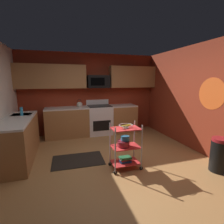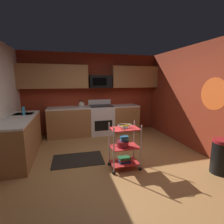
{
  "view_description": "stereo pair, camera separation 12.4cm",
  "coord_description": "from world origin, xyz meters",
  "px_view_note": "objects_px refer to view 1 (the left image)",
  "views": [
    {
      "loc": [
        -0.97,
        -3.15,
        1.73
      ],
      "look_at": [
        0.1,
        0.33,
        1.05
      ],
      "focal_mm": 26.96,
      "sensor_mm": 36.0,
      "label": 1
    },
    {
      "loc": [
        -0.85,
        -3.19,
        1.73
      ],
      "look_at": [
        0.1,
        0.33,
        1.05
      ],
      "focal_mm": 26.96,
      "sensor_mm": 36.0,
      "label": 2
    }
  ],
  "objects_px": {
    "rolling_cart": "(125,147)",
    "fruit_bowl": "(126,126)",
    "mixing_bowl_small": "(125,138)",
    "mixing_bowl_large": "(123,144)",
    "trash_can": "(220,155)",
    "microwave": "(98,82)",
    "dish_soap_bottle": "(21,111)",
    "kettle": "(79,105)",
    "oven_range": "(100,119)",
    "book_stack": "(125,159)"
  },
  "relations": [
    {
      "from": "oven_range",
      "to": "microwave",
      "type": "relative_size",
      "value": 1.57
    },
    {
      "from": "fruit_bowl",
      "to": "trash_can",
      "type": "distance_m",
      "value": 1.89
    },
    {
      "from": "fruit_bowl",
      "to": "trash_can",
      "type": "xyz_separation_m",
      "value": [
        1.69,
        -0.64,
        -0.55
      ]
    },
    {
      "from": "kettle",
      "to": "microwave",
      "type": "bearing_deg",
      "value": 9.71
    },
    {
      "from": "kettle",
      "to": "dish_soap_bottle",
      "type": "xyz_separation_m",
      "value": [
        -1.45,
        -0.92,
        0.02
      ]
    },
    {
      "from": "microwave",
      "to": "trash_can",
      "type": "xyz_separation_m",
      "value": [
        1.68,
        -3.09,
        -1.37
      ]
    },
    {
      "from": "book_stack",
      "to": "trash_can",
      "type": "distance_m",
      "value": 1.82
    },
    {
      "from": "rolling_cart",
      "to": "mixing_bowl_large",
      "type": "relative_size",
      "value": 3.63
    },
    {
      "from": "trash_can",
      "to": "rolling_cart",
      "type": "bearing_deg",
      "value": 159.27
    },
    {
      "from": "mixing_bowl_small",
      "to": "kettle",
      "type": "bearing_deg",
      "value": 104.97
    },
    {
      "from": "mixing_bowl_small",
      "to": "microwave",
      "type": "bearing_deg",
      "value": 89.69
    },
    {
      "from": "rolling_cart",
      "to": "dish_soap_bottle",
      "type": "relative_size",
      "value": 4.57
    },
    {
      "from": "mixing_bowl_large",
      "to": "trash_can",
      "type": "distance_m",
      "value": 1.86
    },
    {
      "from": "mixing_bowl_small",
      "to": "trash_can",
      "type": "bearing_deg",
      "value": -21.3
    },
    {
      "from": "kettle",
      "to": "trash_can",
      "type": "bearing_deg",
      "value": -52.18
    },
    {
      "from": "book_stack",
      "to": "dish_soap_bottle",
      "type": "bearing_deg",
      "value": 145.58
    },
    {
      "from": "fruit_bowl",
      "to": "mixing_bowl_large",
      "type": "distance_m",
      "value": 0.36
    },
    {
      "from": "rolling_cart",
      "to": "fruit_bowl",
      "type": "distance_m",
      "value": 0.42
    },
    {
      "from": "rolling_cart",
      "to": "kettle",
      "type": "height_order",
      "value": "kettle"
    },
    {
      "from": "fruit_bowl",
      "to": "dish_soap_bottle",
      "type": "xyz_separation_m",
      "value": [
        -2.07,
        1.42,
        0.14
      ]
    },
    {
      "from": "microwave",
      "to": "rolling_cart",
      "type": "xyz_separation_m",
      "value": [
        -0.01,
        -2.45,
        -1.25
      ]
    },
    {
      "from": "rolling_cart",
      "to": "trash_can",
      "type": "xyz_separation_m",
      "value": [
        1.69,
        -0.64,
        -0.12
      ]
    },
    {
      "from": "mixing_bowl_large",
      "to": "trash_can",
      "type": "height_order",
      "value": "trash_can"
    },
    {
      "from": "kettle",
      "to": "fruit_bowl",
      "type": "bearing_deg",
      "value": -75.17
    },
    {
      "from": "fruit_bowl",
      "to": "mixing_bowl_large",
      "type": "relative_size",
      "value": 1.08
    },
    {
      "from": "oven_range",
      "to": "rolling_cart",
      "type": "relative_size",
      "value": 1.2
    },
    {
      "from": "rolling_cart",
      "to": "oven_range",
      "type": "bearing_deg",
      "value": 89.64
    },
    {
      "from": "oven_range",
      "to": "mixing_bowl_small",
      "type": "xyz_separation_m",
      "value": [
        -0.01,
        -2.32,
        0.14
      ]
    },
    {
      "from": "book_stack",
      "to": "trash_can",
      "type": "height_order",
      "value": "trash_can"
    },
    {
      "from": "mixing_bowl_large",
      "to": "trash_can",
      "type": "xyz_separation_m",
      "value": [
        1.74,
        -0.64,
        -0.19
      ]
    },
    {
      "from": "microwave",
      "to": "book_stack",
      "type": "relative_size",
      "value": 3.03
    },
    {
      "from": "oven_range",
      "to": "fruit_bowl",
      "type": "bearing_deg",
      "value": -90.36
    },
    {
      "from": "microwave",
      "to": "dish_soap_bottle",
      "type": "bearing_deg",
      "value": -153.66
    },
    {
      "from": "oven_range",
      "to": "book_stack",
      "type": "distance_m",
      "value": 2.36
    },
    {
      "from": "mixing_bowl_large",
      "to": "dish_soap_bottle",
      "type": "xyz_separation_m",
      "value": [
        -2.02,
        1.42,
        0.5
      ]
    },
    {
      "from": "trash_can",
      "to": "dish_soap_bottle",
      "type": "bearing_deg",
      "value": 151.32
    },
    {
      "from": "fruit_bowl",
      "to": "mixing_bowl_small",
      "type": "xyz_separation_m",
      "value": [
        0.0,
        0.02,
        -0.26
      ]
    },
    {
      "from": "oven_range",
      "to": "mixing_bowl_large",
      "type": "distance_m",
      "value": 2.34
    },
    {
      "from": "mixing_bowl_small",
      "to": "trash_can",
      "type": "height_order",
      "value": "trash_can"
    },
    {
      "from": "book_stack",
      "to": "oven_range",
      "type": "bearing_deg",
      "value": 89.64
    },
    {
      "from": "microwave",
      "to": "mixing_bowl_large",
      "type": "distance_m",
      "value": 2.72
    },
    {
      "from": "microwave",
      "to": "dish_soap_bottle",
      "type": "relative_size",
      "value": 3.5
    },
    {
      "from": "rolling_cart",
      "to": "microwave",
      "type": "bearing_deg",
      "value": 89.67
    },
    {
      "from": "mixing_bowl_small",
      "to": "kettle",
      "type": "height_order",
      "value": "kettle"
    },
    {
      "from": "mixing_bowl_large",
      "to": "mixing_bowl_small",
      "type": "xyz_separation_m",
      "value": [
        0.04,
        0.02,
        0.1
      ]
    },
    {
      "from": "oven_range",
      "to": "book_stack",
      "type": "relative_size",
      "value": 4.76
    },
    {
      "from": "mixing_bowl_large",
      "to": "mixing_bowl_small",
      "type": "distance_m",
      "value": 0.11
    },
    {
      "from": "microwave",
      "to": "dish_soap_bottle",
      "type": "xyz_separation_m",
      "value": [
        -2.08,
        -1.03,
        -0.68
      ]
    },
    {
      "from": "kettle",
      "to": "book_stack",
      "type": "bearing_deg",
      "value": -75.17
    },
    {
      "from": "mixing_bowl_large",
      "to": "kettle",
      "type": "relative_size",
      "value": 0.95
    }
  ]
}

